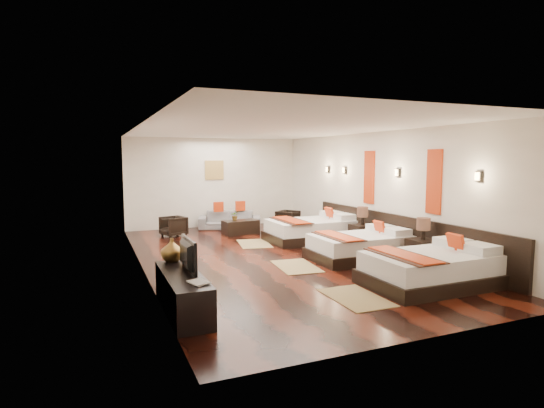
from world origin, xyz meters
name	(u,v)px	position (x,y,z in m)	size (l,w,h in m)	color
floor	(272,257)	(0.00, 0.00, 0.00)	(5.50, 9.50, 0.01)	black
ceiling	(272,129)	(0.00, 0.00, 2.80)	(5.50, 9.50, 0.01)	white
back_wall	(214,183)	(0.00, 4.75, 1.40)	(5.50, 0.01, 2.80)	silver
left_wall	(141,198)	(-2.75, 0.00, 1.40)	(0.01, 9.50, 2.80)	silver
right_wall	(377,190)	(2.75, 0.00, 1.40)	(0.01, 9.50, 2.80)	silver
headboard_panel	(396,234)	(2.71, -0.80, 0.45)	(0.08, 6.60, 0.90)	black
bed_near	(432,268)	(1.70, -3.04, 0.30)	(2.26, 1.42, 0.86)	black
bed_mid	(361,246)	(1.70, -0.92, 0.28)	(2.12, 1.34, 0.81)	black
bed_far	(312,230)	(1.70, 1.31, 0.30)	(2.29, 1.44, 0.87)	black
nightstand_a	(423,250)	(2.45, -1.96, 0.35)	(0.50, 0.50, 0.99)	black
nightstand_b	(362,233)	(2.44, 0.14, 0.35)	(0.50, 0.50, 0.99)	black
jute_mat_near	(356,298)	(0.11, -3.12, 0.01)	(0.75, 1.20, 0.01)	#9B824F
jute_mat_mid	(296,266)	(0.11, -0.98, 0.01)	(0.75, 1.20, 0.01)	#9B824F
jute_mat_far	(254,244)	(0.15, 1.54, 0.01)	(0.75, 1.20, 0.01)	#9B824F
tv_console	(183,293)	(-2.50, -2.69, 0.28)	(0.50, 1.80, 0.55)	black
tv	(183,255)	(-2.45, -2.53, 0.79)	(0.82, 0.11, 0.47)	black
book	(191,284)	(-2.50, -3.28, 0.56)	(0.21, 0.28, 0.03)	black
figurine	(172,250)	(-2.50, -1.88, 0.74)	(0.35, 0.35, 0.37)	brown
sofa	(230,220)	(0.29, 4.09, 0.27)	(1.87, 0.73, 0.55)	slate
armchair_left	(173,226)	(-1.55, 3.43, 0.28)	(0.60, 0.62, 0.56)	black
armchair_right	(288,219)	(2.00, 3.49, 0.28)	(0.60, 0.61, 0.56)	black
coffee_table	(241,227)	(0.29, 3.04, 0.20)	(1.00, 0.50, 0.40)	black
table_plant	(235,215)	(0.15, 3.11, 0.54)	(0.25, 0.21, 0.28)	#21551C
orange_panel_a	(434,182)	(2.73, -1.90, 1.70)	(0.04, 0.40, 1.30)	#D86014
orange_panel_b	(369,177)	(2.73, 0.30, 1.70)	(0.04, 0.40, 1.30)	#D86014
sconce_near	(479,176)	(2.70, -3.00, 1.85)	(0.07, 0.12, 0.18)	black
sconce_mid	(398,173)	(2.70, -0.80, 1.85)	(0.07, 0.12, 0.18)	black
sconce_far	(344,170)	(2.70, 1.40, 1.85)	(0.07, 0.12, 0.18)	black
sconce_lounge	(328,169)	(2.70, 2.30, 1.85)	(0.07, 0.12, 0.18)	black
gold_artwork	(214,170)	(0.00, 4.73, 1.80)	(0.60, 0.04, 0.60)	#AD873F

